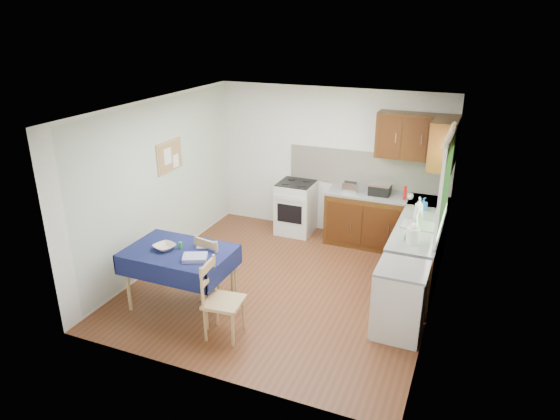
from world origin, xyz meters
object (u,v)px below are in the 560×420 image
at_px(toaster, 350,187).
at_px(kettle, 413,234).
at_px(dining_table, 179,257).
at_px(sandwich_press, 380,189).
at_px(chair_near, 220,297).
at_px(chair_far, 214,266).
at_px(dish_rack, 419,224).

bearing_deg(toaster, kettle, -70.59).
bearing_deg(dining_table, sandwich_press, 38.70).
bearing_deg(dining_table, chair_near, -41.80).
distance_m(dining_table, kettle, 2.96).
xyz_separation_m(chair_far, sandwich_press, (1.62, 2.50, 0.49)).
bearing_deg(dining_table, dish_rack, 15.98).
distance_m(chair_far, kettle, 2.58).
distance_m(chair_far, sandwich_press, 3.02).
xyz_separation_m(dining_table, chair_far, (0.33, 0.29, -0.20)).
relative_size(chair_near, sandwich_press, 2.93).
xyz_separation_m(dining_table, dish_rack, (2.72, 1.72, 0.22)).
height_order(dish_rack, kettle, kettle).
relative_size(dining_table, kettle, 4.77).
relative_size(dining_table, sandwich_press, 4.06).
xyz_separation_m(chair_far, chair_near, (0.45, -0.66, 0.00)).
height_order(toaster, kettle, kettle).
height_order(dining_table, toaster, toaster).
distance_m(dining_table, chair_far, 0.48).
distance_m(dining_table, sandwich_press, 3.42).
bearing_deg(chair_far, sandwich_press, -112.00).
relative_size(dish_rack, kettle, 1.61).
distance_m(chair_far, toaster, 2.74).
distance_m(chair_near, kettle, 2.50).
height_order(sandwich_press, kettle, kettle).
relative_size(dining_table, toaster, 5.66).
bearing_deg(dish_rack, dining_table, -155.21).
xyz_separation_m(toaster, dish_rack, (1.23, -1.01, -0.06)).
distance_m(dish_rack, kettle, 0.60).
relative_size(chair_far, kettle, 3.43).
bearing_deg(kettle, toaster, 127.58).
bearing_deg(kettle, dining_table, -157.58).
bearing_deg(kettle, chair_near, -142.32).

